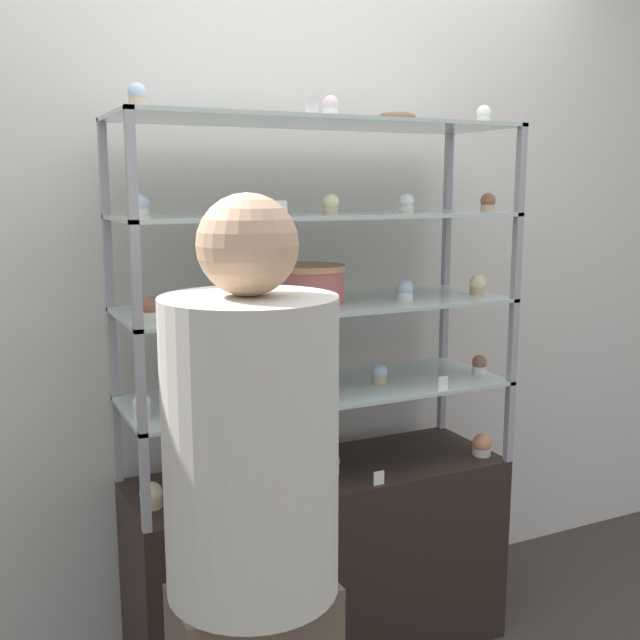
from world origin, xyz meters
The scene contains 33 objects.
back_wall centered at (0.00, 0.35, 1.30)m, with size 8.00×0.05×2.60m.
display_base centered at (0.00, 0.00, 0.32)m, with size 1.24×0.41×0.65m.
display_riser_lower centered at (0.00, 0.00, 0.90)m, with size 1.24×0.41×0.28m.
display_riser_middle centered at (0.00, 0.00, 1.18)m, with size 1.24×0.41×0.28m.
display_riser_upper centered at (0.00, 0.00, 1.46)m, with size 1.24×0.41×0.28m.
display_riser_top centered at (0.00, 0.00, 1.73)m, with size 1.24×0.41×0.28m.
layer_cake_centerpiece centered at (-0.03, 0.01, 1.26)m, with size 0.22×0.22×0.12m.
sheet_cake_frosted centered at (-0.21, 0.00, 0.96)m, with size 0.20×0.15×0.07m.
cupcake_0 centered at (-0.56, -0.05, 0.68)m, with size 0.07×0.07×0.08m.
cupcake_1 centered at (0.01, -0.04, 0.68)m, with size 0.07×0.07×0.08m.
cupcake_2 centered at (0.56, -0.11, 0.68)m, with size 0.07×0.07×0.08m.
price_tag_0 centered at (0.11, -0.19, 0.67)m, with size 0.04×0.00×0.04m.
cupcake_3 centered at (-0.58, -0.06, 0.96)m, with size 0.05×0.05×0.07m.
cupcake_4 centered at (0.20, -0.04, 0.96)m, with size 0.05×0.05×0.07m.
cupcake_5 centered at (0.57, -0.07, 0.96)m, with size 0.05×0.05×0.07m.
price_tag_1 centered at (0.34, -0.19, 0.95)m, with size 0.04×0.00×0.04m.
cupcake_6 centered at (-0.55, -0.09, 1.23)m, with size 0.05×0.05×0.07m.
cupcake_7 centered at (-0.27, -0.04, 1.23)m, with size 0.05×0.05×0.07m.
cupcake_8 centered at (0.27, -0.07, 1.23)m, with size 0.05×0.05×0.07m.
cupcake_9 centered at (0.56, -0.06, 1.23)m, with size 0.05×0.05×0.07m.
price_tag_2 centered at (-0.35, -0.19, 1.22)m, with size 0.04×0.00×0.04m.
cupcake_10 centered at (-0.56, -0.04, 1.51)m, with size 0.05×0.05×0.06m.
cupcake_11 centered at (-0.29, -0.06, 1.51)m, with size 0.05×0.05×0.06m.
cupcake_12 centered at (0.01, -0.06, 1.51)m, with size 0.05×0.05×0.06m.
cupcake_13 centered at (0.27, -0.06, 1.51)m, with size 0.05×0.05×0.06m.
cupcake_14 centered at (0.58, -0.07, 1.51)m, with size 0.05×0.05×0.06m.
price_tag_3 centered at (-0.21, -0.19, 1.50)m, with size 0.04×0.00×0.04m.
cupcake_15 centered at (-0.56, -0.10, 1.79)m, with size 0.05×0.05×0.07m.
cupcake_16 centered at (0.00, -0.07, 1.79)m, with size 0.05×0.05×0.07m.
cupcake_17 centered at (0.57, -0.05, 1.79)m, with size 0.05×0.05×0.07m.
price_tag_4 centered at (-0.11, -0.19, 1.77)m, with size 0.04×0.00×0.04m.
donut_glazed centered at (0.29, 0.04, 1.77)m, with size 0.12×0.12×0.04m.
customer_figure centered at (-0.49, -0.70, 0.83)m, with size 0.36×0.36×1.55m.
Camera 1 is at (-1.00, -2.09, 1.56)m, focal length 42.00 mm.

